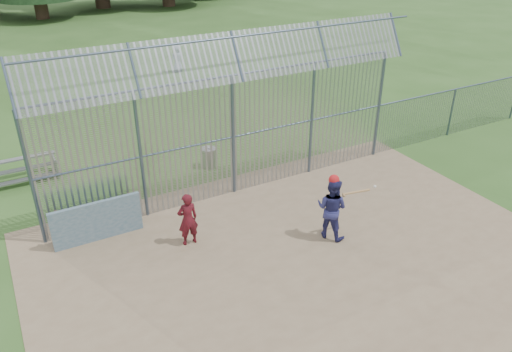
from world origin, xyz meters
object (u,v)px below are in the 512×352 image
dugout_wall (97,221)px  bleacher (12,172)px  trash_can (209,158)px  batter (332,208)px  onlooker (188,219)px

dugout_wall → bleacher: 5.17m
dugout_wall → trash_can: 5.36m
batter → trash_can: size_ratio=2.26×
trash_can → dugout_wall: bearing=-149.8°
dugout_wall → batter: bearing=-27.4°
dugout_wall → batter: size_ratio=1.35×
batter → bleacher: (-7.65, 7.88, -0.54)m
batter → onlooker: batter is taller
trash_can → bleacher: size_ratio=0.27×
batter → bleacher: 10.99m
onlooker → dugout_wall: bearing=-32.7°
onlooker → bleacher: size_ratio=0.53×
dugout_wall → onlooker: size_ratio=1.57×
bleacher → trash_can: bearing=-18.5°
trash_can → bleacher: trash_can is taller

